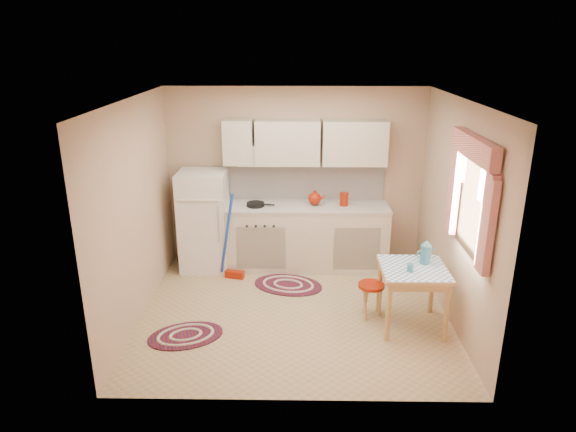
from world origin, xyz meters
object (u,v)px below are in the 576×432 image
Objects in this scene: base_cabinets at (307,238)px; stool at (370,300)px; fridge at (204,221)px; table at (411,297)px.

base_cabinets is 5.36× the size of stool.
fridge is at bearing 148.00° from stool.
base_cabinets is 1.97m from table.
table is 0.49m from stool.
stool is at bearing -32.00° from fridge.
table is at bearing -25.58° from stool.
fridge is 3.03m from table.
stool is (0.73, -1.40, -0.23)m from base_cabinets.
base_cabinets is 1.59m from stool.
base_cabinets is at bearing 117.44° from stool.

